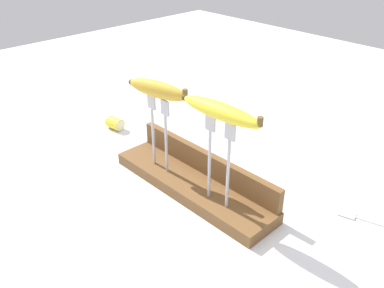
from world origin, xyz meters
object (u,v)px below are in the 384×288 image
at_px(banana_raised_left, 157,89).
at_px(fork_fallen_near, 370,221).
at_px(fork_stand_left, 159,127).
at_px(banana_chunk_near, 115,123).
at_px(banana_raised_right, 221,111).
at_px(fork_stand_right, 219,155).
at_px(wire_coil, 164,146).

height_order(banana_raised_left, fork_fallen_near, banana_raised_left).
distance_m(fork_stand_left, banana_chunk_near, 0.34).
distance_m(banana_raised_left, banana_raised_right, 0.20).
bearing_deg(banana_chunk_near, banana_raised_right, -7.95).
bearing_deg(fork_fallen_near, banana_raised_left, -154.56).
relative_size(banana_raised_right, fork_fallen_near, 1.12).
height_order(banana_raised_right, banana_chunk_near, banana_raised_right).
distance_m(fork_stand_right, fork_fallen_near, 0.37).
relative_size(banana_raised_left, fork_fallen_near, 0.95).
height_order(fork_stand_right, banana_chunk_near, fork_stand_right).
distance_m(banana_chunk_near, wire_coil, 0.19).
height_order(banana_raised_right, fork_fallen_near, banana_raised_right).
xyz_separation_m(fork_stand_left, banana_chunk_near, (-0.30, 0.07, -0.12)).
relative_size(banana_raised_right, wire_coil, 1.98).
xyz_separation_m(banana_raised_left, fork_fallen_near, (0.45, 0.22, -0.24)).
bearing_deg(wire_coil, fork_stand_left, -42.72).
relative_size(fork_stand_left, banana_raised_right, 0.93).
distance_m(banana_raised_left, wire_coil, 0.28).
height_order(banana_raised_left, banana_chunk_near, banana_raised_left).
bearing_deg(fork_stand_right, fork_fallen_near, 40.02).
xyz_separation_m(banana_raised_right, wire_coil, (-0.31, 0.10, -0.25)).
relative_size(banana_raised_left, wire_coil, 1.67).
distance_m(fork_stand_right, banana_chunk_near, 0.52).
bearing_deg(fork_stand_right, wire_coil, 161.31).
bearing_deg(fork_fallen_near, fork_stand_right, -139.98).
bearing_deg(banana_raised_left, wire_coil, 137.26).
distance_m(fork_stand_left, fork_stand_right, 0.20).
height_order(banana_raised_left, wire_coil, banana_raised_left).
relative_size(fork_fallen_near, banana_chunk_near, 3.23).
bearing_deg(fork_fallen_near, banana_raised_right, -139.99).
distance_m(fork_stand_right, banana_raised_left, 0.22).
bearing_deg(fork_stand_right, fork_stand_left, 180.00).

